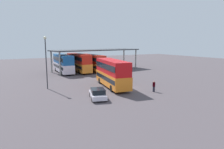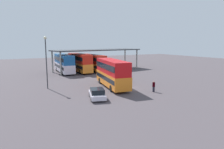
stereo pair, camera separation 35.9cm
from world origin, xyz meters
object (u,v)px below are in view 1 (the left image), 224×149
(lamppost_tall, at_px, (46,56))
(pedestrian_waiting, at_px, (154,86))
(double_decker_main, at_px, (112,72))
(double_decker_far_right, at_px, (91,62))
(double_decker_near_canopy, at_px, (63,63))
(parked_hatchback, at_px, (98,94))
(double_decker_mid_row, at_px, (79,62))

(lamppost_tall, height_order, pedestrian_waiting, lamppost_tall)
(double_decker_main, bearing_deg, double_decker_far_right, -3.25)
(double_decker_near_canopy, xyz_separation_m, pedestrian_waiting, (6.25, -24.63, -1.53))
(double_decker_main, relative_size, pedestrian_waiting, 6.51)
(double_decker_far_right, distance_m, pedestrian_waiting, 24.19)
(double_decker_far_right, bearing_deg, double_decker_near_canopy, 83.88)
(parked_hatchback, height_order, pedestrian_waiting, pedestrian_waiting)
(double_decker_near_canopy, bearing_deg, parked_hatchback, 177.44)
(double_decker_near_canopy, height_order, pedestrian_waiting, double_decker_near_canopy)
(double_decker_near_canopy, height_order, double_decker_mid_row, double_decker_mid_row)
(double_decker_main, xyz_separation_m, pedestrian_waiting, (3.66, -5.82, -1.57))
(double_decker_main, distance_m, double_decker_far_right, 18.84)
(parked_hatchback, height_order, lamppost_tall, lamppost_tall)
(parked_hatchback, bearing_deg, double_decker_near_canopy, 10.95)
(double_decker_far_right, bearing_deg, double_decker_mid_row, 90.41)
(parked_hatchback, xyz_separation_m, double_decker_mid_row, (6.01, 23.39, 1.71))
(double_decker_far_right, bearing_deg, parked_hatchback, 156.21)
(double_decker_main, bearing_deg, parked_hatchback, 146.51)
(double_decker_mid_row, bearing_deg, lamppost_tall, 144.13)
(lamppost_tall, bearing_deg, double_decker_far_right, 46.96)
(double_decker_main, xyz_separation_m, double_decker_near_canopy, (-2.58, 18.81, -0.04))
(double_decker_mid_row, relative_size, pedestrian_waiting, 6.81)
(double_decker_mid_row, distance_m, lamppost_tall, 18.05)
(pedestrian_waiting, bearing_deg, lamppost_tall, -80.10)
(double_decker_near_canopy, distance_m, pedestrian_waiting, 25.45)
(parked_hatchback, relative_size, pedestrian_waiting, 2.58)
(parked_hatchback, relative_size, lamppost_tall, 0.52)
(parked_hatchback, bearing_deg, lamppost_tall, 42.86)
(double_decker_near_canopy, distance_m, double_decker_mid_row, 3.67)
(double_decker_near_canopy, bearing_deg, double_decker_main, -169.04)
(parked_hatchback, bearing_deg, pedestrian_waiting, -77.35)
(double_decker_mid_row, distance_m, double_decker_far_right, 3.35)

